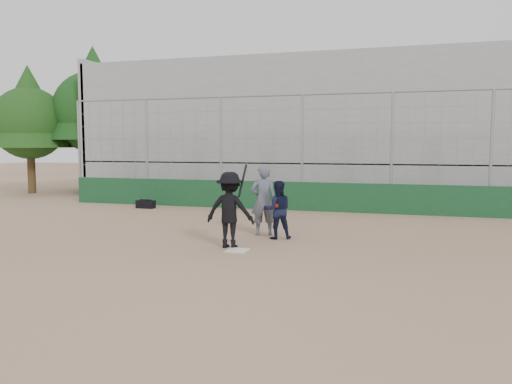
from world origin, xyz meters
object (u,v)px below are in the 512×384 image
(batter_at_plate, at_px, (230,210))
(equipment_bag, at_px, (146,204))
(catcher_crouched, at_px, (278,219))
(umpire, at_px, (263,204))

(batter_at_plate, bearing_deg, equipment_bag, 132.80)
(catcher_crouched, relative_size, umpire, 0.61)
(equipment_bag, bearing_deg, umpire, -35.80)
(umpire, relative_size, equipment_bag, 2.38)
(batter_at_plate, xyz_separation_m, equipment_bag, (-5.25, 5.67, -0.70))
(batter_at_plate, distance_m, umpire, 1.70)
(batter_at_plate, relative_size, catcher_crouched, 1.88)
(catcher_crouched, height_order, equipment_bag, catcher_crouched)
(batter_at_plate, bearing_deg, umpire, 79.90)
(batter_at_plate, relative_size, equipment_bag, 2.75)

